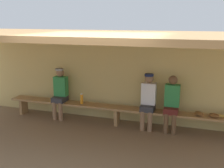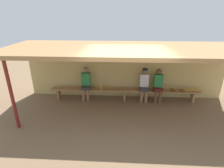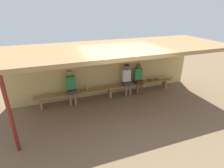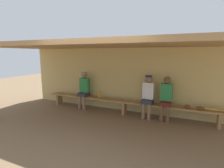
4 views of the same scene
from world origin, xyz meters
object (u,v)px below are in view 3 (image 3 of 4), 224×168
Objects in this scene: water_bottle_green at (87,87)px; baseball_glove_tan at (150,80)px; player_shirtless_tan at (138,77)px; bench at (110,88)px; baseball_bat at (165,78)px; player_in_red at (71,86)px; player_in_blue at (127,78)px; support_post at (10,115)px; baseball_glove_worn at (157,79)px.

water_bottle_green reaches higher than baseball_glove_tan.
bench is at bearing -179.87° from player_shirtless_tan.
player_in_red is at bearing -178.61° from baseball_bat.
player_in_blue is at bearing 0.26° from bench.
player_in_blue is 1.96m from baseball_bat.
water_bottle_green is (2.39, 2.09, -0.51)m from support_post.
player_shirtless_tan is at bearing -154.87° from baseball_glove_worn.
baseball_bat is (3.67, 0.01, -0.10)m from water_bottle_green.
player_in_blue reaches higher than baseball_glove_tan.
baseball_glove_worn is (5.61, 2.07, -0.60)m from support_post.
support_post is 1.64× the size of player_in_red.
support_post is at bearing 82.26° from baseball_glove_tan.
baseball_glove_worn is at bearing 20.22° from support_post.
player_in_blue is (4.11, 2.10, -0.35)m from support_post.
support_post is at bearing -147.82° from bench.
player_shirtless_tan reaches higher than baseball_glove_worn.
water_bottle_green reaches higher than bench.
bench is at bearing -178.56° from baseball_bat.
player_in_red reaches higher than baseball_glove_worn.
player_in_red is at bearing 179.87° from bench.
support_post is at bearing -129.94° from player_in_red.
bench is 1.62m from player_in_red.
bench is at bearing 60.33° from baseball_glove_tan.
player_in_red reaches higher than water_bottle_green.
baseball_glove_tan is 0.77m from baseball_bat.
support_post reaches higher than baseball_bat.
player_in_blue and player_in_red have the same top height.
player_shirtless_tan is (1.33, 0.00, 0.34)m from bench.
player_in_blue is at bearing 27.09° from support_post.
water_bottle_green is at bearing -153.08° from baseball_glove_worn.
water_bottle_green is at bearing 60.57° from baseball_glove_tan.
baseball_glove_tan reaches higher than bench.
baseball_glove_tan is at bearing -0.35° from bench.
baseball_glove_worn is at bearing -123.37° from baseball_glove_tan.
player_in_blue is 1.19m from baseball_glove_tan.
bench is 2.27m from baseball_glove_worn.
bench is 2.72m from baseball_bat.
player_shirtless_tan reaches higher than bench.
player_in_red reaches higher than baseball_glove_tan.
baseball_bat reaches higher than bench.
water_bottle_green is (-0.95, -0.01, 0.20)m from bench.
baseball_glove_tan is (-0.33, 0.02, 0.00)m from baseball_glove_worn.
bench is at bearing -0.13° from player_in_red.
support_post is 1.65× the size of player_shirtless_tan.
baseball_bat is at bearing -0.13° from player_shirtless_tan.
support_post reaches higher than player_shirtless_tan.
baseball_glove_worn is 0.45m from baseball_bat.
player_in_blue is 2.35m from player_in_red.
player_in_red is at bearing 50.06° from support_post.
baseball_glove_worn is at bearing -1.47° from player_in_blue.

